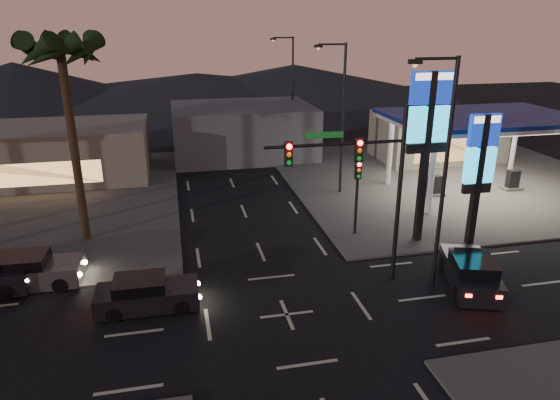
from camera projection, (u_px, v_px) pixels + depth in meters
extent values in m
plane|color=black|center=(287.00, 315.00, 20.27)|extent=(140.00, 140.00, 0.00)
cube|color=#47443F|center=(443.00, 176.00, 38.18)|extent=(24.00, 24.00, 0.12)
cylinder|color=silver|center=(432.00, 176.00, 29.91)|extent=(0.36, 0.36, 5.00)
cylinder|color=silver|center=(390.00, 152.00, 35.43)|extent=(0.36, 0.36, 5.00)
cylinder|color=silver|center=(514.00, 145.00, 37.44)|extent=(0.36, 0.36, 5.00)
cube|color=silver|center=(483.00, 119.00, 32.76)|extent=(12.00, 8.00, 0.50)
cube|color=white|center=(482.00, 123.00, 32.86)|extent=(11.60, 7.60, 0.06)
cube|color=navy|center=(483.00, 117.00, 32.71)|extent=(12.20, 8.20, 0.25)
cube|color=black|center=(434.00, 186.00, 33.65)|extent=(0.80, 0.50, 1.40)
cube|color=black|center=(513.00, 180.00, 34.85)|extent=(0.80, 0.50, 1.40)
cube|color=#726B5B|center=(437.00, 136.00, 42.52)|extent=(10.00, 6.00, 4.00)
cube|color=black|center=(425.00, 161.00, 25.52)|extent=(0.35, 0.35, 9.00)
cube|color=#0D2699|center=(432.00, 88.00, 24.27)|extent=(2.20, 0.30, 1.60)
cube|color=white|center=(433.00, 76.00, 24.08)|extent=(1.98, 0.32, 0.35)
cube|color=#18B0E5|center=(428.00, 124.00, 24.88)|extent=(2.20, 0.30, 1.80)
cube|color=black|center=(426.00, 148.00, 25.28)|extent=(2.09, 0.28, 0.50)
cube|color=black|center=(477.00, 182.00, 25.44)|extent=(0.35, 0.35, 7.00)
cube|color=#0D2699|center=(484.00, 130.00, 24.53)|extent=(1.60, 0.30, 1.60)
cube|color=white|center=(486.00, 119.00, 24.34)|extent=(1.44, 0.32, 0.35)
cube|color=#18B0E5|center=(479.00, 165.00, 25.13)|extent=(1.60, 0.30, 1.80)
cube|color=black|center=(476.00, 188.00, 25.54)|extent=(1.52, 0.28, 0.50)
cylinder|color=black|center=(399.00, 196.00, 21.87)|extent=(0.20, 0.20, 8.00)
cylinder|color=black|center=(336.00, 144.00, 20.42)|extent=(6.00, 0.14, 0.14)
cube|color=#0C3F14|center=(325.00, 135.00, 20.19)|extent=(1.60, 0.05, 0.25)
cube|color=black|center=(359.00, 150.00, 20.72)|extent=(0.32, 0.25, 1.00)
sphere|color=#FF0C07|center=(360.00, 143.00, 20.47)|extent=(0.22, 0.22, 0.22)
sphere|color=orange|center=(360.00, 151.00, 20.58)|extent=(0.20, 0.20, 0.20)
sphere|color=#0CB226|center=(359.00, 159.00, 20.70)|extent=(0.20, 0.20, 0.20)
cube|color=black|center=(288.00, 154.00, 20.12)|extent=(0.32, 0.25, 1.00)
sphere|color=#FF0C07|center=(289.00, 147.00, 19.87)|extent=(0.22, 0.22, 0.22)
sphere|color=orange|center=(289.00, 155.00, 19.98)|extent=(0.20, 0.20, 0.20)
sphere|color=#0CB226|center=(289.00, 163.00, 20.10)|extent=(0.20, 0.20, 0.20)
cylinder|color=black|center=(356.00, 201.00, 27.14)|extent=(0.16, 0.16, 4.00)
cube|color=black|center=(358.00, 170.00, 26.53)|extent=(0.32, 0.25, 1.00)
sphere|color=#FF0C07|center=(359.00, 164.00, 26.28)|extent=(0.22, 0.22, 0.22)
sphere|color=orange|center=(359.00, 170.00, 26.39)|extent=(0.20, 0.20, 0.20)
sphere|color=#0CB226|center=(359.00, 176.00, 26.51)|extent=(0.20, 0.20, 0.20)
cylinder|color=black|center=(444.00, 179.00, 20.91)|extent=(0.18, 0.18, 10.00)
cylinder|color=black|center=(437.00, 59.00, 19.08)|extent=(1.80, 0.12, 0.12)
cube|color=black|center=(415.00, 62.00, 18.93)|extent=(0.50, 0.25, 0.18)
sphere|color=#FFCC8C|center=(415.00, 65.00, 18.97)|extent=(0.20, 0.20, 0.20)
cylinder|color=black|center=(343.00, 122.00, 32.87)|extent=(0.18, 0.18, 10.00)
cylinder|color=black|center=(332.00, 44.00, 31.03)|extent=(1.80, 0.12, 0.12)
cube|color=black|center=(318.00, 46.00, 30.89)|extent=(0.50, 0.25, 0.18)
sphere|color=#FFCC8C|center=(318.00, 48.00, 30.93)|extent=(0.20, 0.20, 0.20)
cylinder|color=black|center=(293.00, 94.00, 45.74)|extent=(0.18, 0.18, 10.00)
cylinder|color=black|center=(283.00, 38.00, 43.91)|extent=(1.80, 0.12, 0.12)
cube|color=black|center=(273.00, 39.00, 43.76)|extent=(0.50, 0.25, 0.18)
sphere|color=#FFCC8C|center=(273.00, 40.00, 43.80)|extent=(0.20, 0.20, 0.20)
cylinder|color=black|center=(74.00, 149.00, 25.49)|extent=(0.44, 0.44, 10.20)
sphere|color=black|center=(59.00, 45.00, 23.77)|extent=(0.90, 0.90, 0.90)
cone|color=black|center=(89.00, 51.00, 24.13)|extent=(0.90, 2.74, 1.91)
cone|color=black|center=(83.00, 50.00, 24.90)|extent=(2.57, 2.57, 1.91)
cone|color=black|center=(65.00, 50.00, 25.06)|extent=(2.74, 0.90, 1.91)
cone|color=black|center=(44.00, 50.00, 24.53)|extent=(2.57, 2.57, 1.91)
cone|color=black|center=(31.00, 51.00, 23.61)|extent=(0.90, 2.74, 1.91)
cone|color=black|center=(35.00, 52.00, 22.84)|extent=(2.57, 2.57, 1.91)
cone|color=black|center=(55.00, 53.00, 22.67)|extent=(2.74, 0.90, 1.91)
cone|color=black|center=(77.00, 52.00, 23.21)|extent=(2.57, 2.57, 1.91)
cube|color=#726B5B|center=(37.00, 153.00, 37.03)|extent=(16.00, 8.00, 4.00)
cube|color=#4C4C51|center=(242.00, 130.00, 43.85)|extent=(12.00, 9.00, 4.40)
cone|color=black|center=(15.00, 84.00, 69.44)|extent=(40.00, 40.00, 6.00)
cone|color=black|center=(294.00, 81.00, 77.62)|extent=(50.00, 50.00, 5.00)
cone|color=black|center=(197.00, 87.00, 74.78)|extent=(60.00, 60.00, 4.00)
cube|color=black|center=(148.00, 297.00, 20.61)|extent=(4.16, 1.78, 0.85)
cube|color=black|center=(140.00, 285.00, 20.36)|extent=(2.09, 1.62, 0.61)
cylinder|color=black|center=(180.00, 288.00, 21.67)|extent=(0.60, 0.23, 0.60)
cylinder|color=black|center=(181.00, 308.00, 20.20)|extent=(0.60, 0.23, 0.60)
cylinder|color=black|center=(117.00, 295.00, 21.17)|extent=(0.60, 0.23, 0.60)
cylinder|color=black|center=(113.00, 315.00, 19.69)|extent=(0.60, 0.23, 0.60)
sphere|color=#FFF2BF|center=(198.00, 283.00, 21.50)|extent=(0.21, 0.21, 0.21)
sphere|color=#FFF2BF|center=(199.00, 297.00, 20.46)|extent=(0.21, 0.21, 0.21)
cube|color=#FF140A|center=(97.00, 292.00, 20.68)|extent=(0.08, 0.24, 0.13)
cube|color=#FF140A|center=(93.00, 306.00, 19.64)|extent=(0.08, 0.24, 0.13)
cube|color=#4E4F51|center=(30.00, 274.00, 22.38)|extent=(4.54, 2.04, 0.91)
cube|color=black|center=(21.00, 262.00, 22.12)|extent=(2.30, 1.81, 0.66)
cylinder|color=black|center=(68.00, 267.00, 23.50)|extent=(0.66, 0.27, 0.65)
cylinder|color=black|center=(60.00, 285.00, 21.90)|extent=(0.66, 0.27, 0.65)
cylinder|color=black|center=(4.00, 272.00, 23.02)|extent=(0.66, 0.27, 0.65)
sphere|color=#FFF2BF|center=(85.00, 262.00, 23.29)|extent=(0.22, 0.22, 0.22)
sphere|color=#FFF2BF|center=(80.00, 275.00, 22.17)|extent=(0.22, 0.22, 0.22)
cylinder|color=black|center=(13.00, 272.00, 22.93)|extent=(0.74, 0.32, 0.73)
cylinder|color=black|center=(4.00, 293.00, 21.18)|extent=(0.74, 0.32, 0.73)
sphere|color=#FFF2BF|center=(32.00, 266.00, 22.80)|extent=(0.25, 0.25, 0.25)
sphere|color=#FFF2BF|center=(27.00, 280.00, 21.57)|extent=(0.25, 0.25, 0.25)
cube|color=black|center=(470.00, 274.00, 22.38)|extent=(3.15, 4.77, 0.90)
cube|color=black|center=(473.00, 265.00, 21.89)|extent=(2.31, 2.63, 0.65)
cylinder|color=black|center=(443.00, 263.00, 23.86)|extent=(0.43, 0.68, 0.64)
cylinder|color=black|center=(480.00, 265.00, 23.69)|extent=(0.43, 0.68, 0.64)
cylinder|color=black|center=(457.00, 293.00, 21.23)|extent=(0.43, 0.68, 0.64)
cylinder|color=black|center=(498.00, 296.00, 21.06)|extent=(0.43, 0.68, 0.64)
cube|color=#FF140A|center=(469.00, 296.00, 20.32)|extent=(0.26, 0.15, 0.14)
cube|color=#FF140A|center=(499.00, 297.00, 20.20)|extent=(0.26, 0.15, 0.14)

